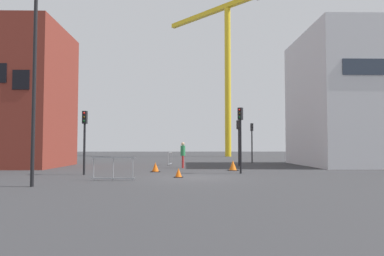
{
  "coord_description": "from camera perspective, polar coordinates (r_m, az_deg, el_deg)",
  "views": [
    {
      "loc": [
        -0.46,
        -17.84,
        1.59
      ],
      "look_at": [
        0.0,
        5.68,
        2.76
      ],
      "focal_mm": 33.28,
      "sensor_mm": 36.0,
      "label": 1
    }
  ],
  "objects": [
    {
      "name": "brick_building",
      "position": [
        30.26,
        -26.66,
        4.45
      ],
      "size": [
        7.46,
        7.52,
        10.56
      ],
      "color": "maroon",
      "rests_on": "ground"
    },
    {
      "name": "streetlamp_tall",
      "position": [
        15.35,
        -24.34,
        9.42
      ],
      "size": [
        0.5,
        1.9,
        8.17
      ],
      "color": "black",
      "rests_on": "ground"
    },
    {
      "name": "traffic_light_near",
      "position": [
        20.43,
        -16.84,
        -0.52
      ],
      "size": [
        0.24,
        0.37,
        3.5
      ],
      "color": "black",
      "rests_on": "ground"
    },
    {
      "name": "ground",
      "position": [
        17.92,
        0.36,
        -7.95
      ],
      "size": [
        160.0,
        160.0,
        0.0
      ],
      "primitive_type": "plane",
      "color": "#333335"
    },
    {
      "name": "safety_barrier_front",
      "position": [
        16.77,
        -12.52,
        -6.3
      ],
      "size": [
        1.98,
        0.07,
        1.08
      ],
      "color": "gray",
      "rests_on": "ground"
    },
    {
      "name": "pedestrian_walking",
      "position": [
        25.45,
        -1.47,
        -4.01
      ],
      "size": [
        0.34,
        0.34,
        1.84
      ],
      "color": "red",
      "rests_on": "ground"
    },
    {
      "name": "traffic_cone_orange",
      "position": [
        17.99,
        -2.18,
        -7.25
      ],
      "size": [
        0.46,
        0.46,
        0.47
      ],
      "color": "black",
      "rests_on": "ground"
    },
    {
      "name": "traffic_cone_striped",
      "position": [
        21.89,
        -5.88,
        -6.31
      ],
      "size": [
        0.57,
        0.57,
        0.58
      ],
      "color": "black",
      "rests_on": "ground"
    },
    {
      "name": "traffic_light_island",
      "position": [
        20.62,
        7.76,
        -0.16
      ],
      "size": [
        0.35,
        0.39,
        3.78
      ],
      "color": "black",
      "rests_on": "ground"
    },
    {
      "name": "traffic_light_crosswalk",
      "position": [
        33.43,
        9.57,
        -1.29
      ],
      "size": [
        0.25,
        0.37,
        3.67
      ],
      "color": "#2D2D30",
      "rests_on": "ground"
    },
    {
      "name": "traffic_cone_by_barrier",
      "position": [
        23.11,
        6.57,
        -6.02
      ],
      "size": [
        0.65,
        0.65,
        0.66
      ],
      "color": "black",
      "rests_on": "ground"
    },
    {
      "name": "traffic_light_corner",
      "position": [
        28.01,
        7.52,
        -1.12
      ],
      "size": [
        0.35,
        0.39,
        3.58
      ],
      "color": "#232326",
      "rests_on": "ground"
    },
    {
      "name": "construction_crane",
      "position": [
        55.24,
        5.3,
        11.94
      ],
      "size": [
        13.89,
        15.13,
        23.31
      ],
      "color": "yellow",
      "rests_on": "ground"
    },
    {
      "name": "safety_barrier_rear",
      "position": [
        29.45,
        -3.55,
        -4.86
      ],
      "size": [
        0.28,
        1.99,
        1.08
      ],
      "color": "gray",
      "rests_on": "ground"
    }
  ]
}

